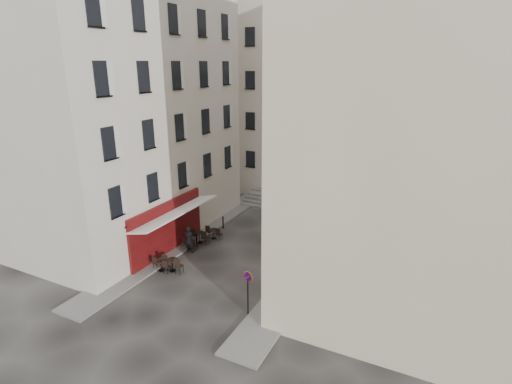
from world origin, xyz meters
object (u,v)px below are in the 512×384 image
Objects in this scene: bistro_table_a at (162,265)px; bistro_table_b at (173,264)px; pedestrian at (189,240)px; no_parking_sign at (248,285)px.

bistro_table_b is at bearing 26.21° from bistro_table_a.
pedestrian is (-0.61, 2.53, 0.40)m from bistro_table_b.
bistro_table_b is at bearing 174.39° from no_parking_sign.
bistro_table_b is 2.64m from pedestrian.
pedestrian is at bearing 103.57° from bistro_table_b.
pedestrian reaches higher than bistro_table_a.
pedestrian is (0.00, 2.83, 0.47)m from bistro_table_a.
no_parking_sign reaches higher than bistro_table_b.
bistro_table_a is at bearing -153.79° from bistro_table_b.
no_parking_sign reaches higher than bistro_table_a.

